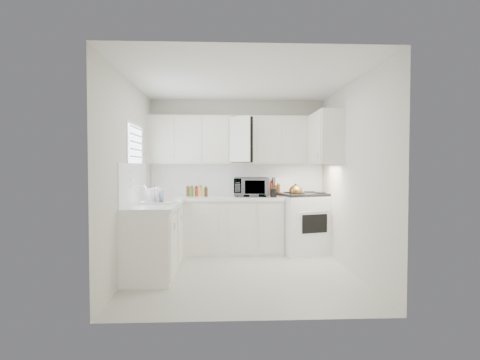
{
  "coord_description": "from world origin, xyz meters",
  "views": [
    {
      "loc": [
        -0.28,
        -5.27,
        1.46
      ],
      "look_at": [
        0.0,
        0.7,
        1.25
      ],
      "focal_mm": 29.59,
      "sensor_mm": 36.0,
      "label": 1
    }
  ],
  "objects": [
    {
      "name": "stove",
      "position": [
        1.11,
        1.3,
        0.64
      ],
      "size": [
        1.0,
        0.9,
        1.29
      ],
      "primitive_type": null,
      "rotation": [
        0.0,
        0.0,
        0.29
      ],
      "color": "white",
      "rests_on": "floor"
    },
    {
      "name": "spice_left_3",
      "position": [
        -0.62,
        1.33,
        1.02
      ],
      "size": [
        0.06,
        0.06,
        0.13
      ],
      "primitive_type": "cylinder",
      "color": "gold",
      "rests_on": "countertop_back"
    },
    {
      "name": "spice_left_4",
      "position": [
        -0.55,
        1.42,
        1.02
      ],
      "size": [
        0.06,
        0.06,
        0.13
      ],
      "primitive_type": "cylinder",
      "color": "brown",
      "rests_on": "countertop_back"
    },
    {
      "name": "sink",
      "position": [
        -1.19,
        0.55,
        1.07
      ],
      "size": [
        0.42,
        0.38,
        0.3
      ],
      "primitive_type": null,
      "color": "gray",
      "rests_on": "countertop_left"
    },
    {
      "name": "lower_cabinets_left",
      "position": [
        -1.2,
        0.2,
        0.45
      ],
      "size": [
        0.6,
        1.6,
        0.9
      ],
      "primitive_type": null,
      "color": "silver",
      "rests_on": "floor"
    },
    {
      "name": "dish_rack",
      "position": [
        -1.13,
        0.09,
        1.07
      ],
      "size": [
        0.51,
        0.43,
        0.24
      ],
      "primitive_type": null,
      "rotation": [
        0.0,
        0.0,
        -0.26
      ],
      "color": "white",
      "rests_on": "countertop_left"
    },
    {
      "name": "backsplash_left",
      "position": [
        -1.49,
        0.2,
        1.23
      ],
      "size": [
        0.02,
        1.6,
        0.55
      ],
      "primitive_type": "cube",
      "color": "white",
      "rests_on": "wall_left"
    },
    {
      "name": "floor",
      "position": [
        0.0,
        0.0,
        0.0
      ],
      "size": [
        3.2,
        3.2,
        0.0
      ],
      "primitive_type": "plane",
      "color": "beige",
      "rests_on": "ground"
    },
    {
      "name": "upper_cabinets_right",
      "position": [
        1.33,
        0.82,
        1.5
      ],
      "size": [
        0.33,
        0.9,
        0.8
      ],
      "primitive_type": null,
      "color": "silver",
      "rests_on": "wall_right"
    },
    {
      "name": "sauce_right_0",
      "position": [
        0.58,
        1.46,
        1.05
      ],
      "size": [
        0.06,
        0.06,
        0.19
      ],
      "primitive_type": "cylinder",
      "color": "red",
      "rests_on": "countertop_back"
    },
    {
      "name": "wall_left",
      "position": [
        -1.5,
        0.0,
        1.3
      ],
      "size": [
        0.0,
        3.2,
        3.2
      ],
      "primitive_type": "plane",
      "rotation": [
        1.57,
        0.0,
        1.57
      ],
      "color": "silver",
      "rests_on": "ground"
    },
    {
      "name": "lower_cabinets_back",
      "position": [
        -0.39,
        1.3,
        0.45
      ],
      "size": [
        2.22,
        0.6,
        0.9
      ],
      "primitive_type": null,
      "color": "silver",
      "rests_on": "floor"
    },
    {
      "name": "paper_towel",
      "position": [
        0.03,
        1.48,
        1.08
      ],
      "size": [
        0.12,
        0.12,
        0.27
      ],
      "primitive_type": "cylinder",
      "color": "white",
      "rests_on": "countertop_back"
    },
    {
      "name": "rice_cooker",
      "position": [
        0.05,
        1.42,
        1.07
      ],
      "size": [
        0.25,
        0.25,
        0.24
      ],
      "primitive_type": null,
      "rotation": [
        0.0,
        0.0,
        0.06
      ],
      "color": "white",
      "rests_on": "countertop_back"
    },
    {
      "name": "backsplash_back",
      "position": [
        0.0,
        1.59,
        1.23
      ],
      "size": [
        2.98,
        0.02,
        0.55
      ],
      "primitive_type": "cube",
      "color": "white",
      "rests_on": "wall_back"
    },
    {
      "name": "sauce_right_1",
      "position": [
        0.64,
        1.4,
        1.05
      ],
      "size": [
        0.06,
        0.06,
        0.19
      ],
      "primitive_type": "cylinder",
      "color": "gold",
      "rests_on": "countertop_back"
    },
    {
      "name": "microwave",
      "position": [
        0.22,
        1.34,
        1.14
      ],
      "size": [
        0.59,
        0.35,
        0.39
      ],
      "primitive_type": "imported",
      "rotation": [
        0.0,
        0.0,
        -0.06
      ],
      "color": "gray",
      "rests_on": "countertop_back"
    },
    {
      "name": "sauce_right_2",
      "position": [
        0.69,
        1.46,
        1.05
      ],
      "size": [
        0.06,
        0.06,
        0.19
      ],
      "primitive_type": "cylinder",
      "color": "brown",
      "rests_on": "countertop_back"
    },
    {
      "name": "spice_left_1",
      "position": [
        -0.78,
        1.33,
        1.02
      ],
      "size": [
        0.06,
        0.06,
        0.13
      ],
      "primitive_type": "cylinder",
      "color": "#457E2A",
      "rests_on": "countertop_back"
    },
    {
      "name": "utensil_crock",
      "position": [
        0.57,
        1.12,
        1.12
      ],
      "size": [
        0.14,
        0.14,
        0.34
      ],
      "primitive_type": null,
      "rotation": [
        0.0,
        0.0,
        0.24
      ],
      "color": "black",
      "rests_on": "countertop_back"
    },
    {
      "name": "tea_kettle",
      "position": [
        0.93,
        1.14,
        1.06
      ],
      "size": [
        0.3,
        0.27,
        0.24
      ],
      "primitive_type": null,
      "rotation": [
        0.0,
        0.0,
        0.17
      ],
      "color": "olive",
      "rests_on": "stove"
    },
    {
      "name": "spice_left_2",
      "position": [
        -0.7,
        1.42,
        1.02
      ],
      "size": [
        0.06,
        0.06,
        0.13
      ],
      "primitive_type": "cylinder",
      "color": "red",
      "rests_on": "countertop_back"
    },
    {
      "name": "spice_left_0",
      "position": [
        -0.85,
        1.42,
        1.02
      ],
      "size": [
        0.06,
        0.06,
        0.13
      ],
      "primitive_type": "cylinder",
      "color": "brown",
      "rests_on": "countertop_back"
    },
    {
      "name": "frying_pan",
      "position": [
        1.29,
        1.46,
        0.97
      ],
      "size": [
        0.46,
        0.55,
        0.04
      ],
      "primitive_type": null,
      "rotation": [
        0.0,
        0.0,
        -0.43
      ],
      "color": "black",
      "rests_on": "stove"
    },
    {
      "name": "upper_cabinets_back",
      "position": [
        0.0,
        1.44,
        1.5
      ],
      "size": [
        3.0,
        0.33,
        0.8
      ],
      "primitive_type": null,
      "color": "silver",
      "rests_on": "wall_back"
    },
    {
      "name": "wall_front",
      "position": [
        0.0,
        -1.6,
        1.3
      ],
      "size": [
        3.0,
        0.0,
        3.0
      ],
      "primitive_type": "plane",
      "rotation": [
        -1.57,
        0.0,
        0.0
      ],
      "color": "silver",
      "rests_on": "ground"
    },
    {
      "name": "wall_right",
      "position": [
        1.5,
        0.0,
        1.3
      ],
      "size": [
        0.0,
        3.2,
        3.2
      ],
      "primitive_type": "plane",
      "rotation": [
        1.57,
        0.0,
        -1.57
      ],
      "color": "silver",
      "rests_on": "ground"
    },
    {
      "name": "wall_back",
      "position": [
        0.0,
        1.6,
        1.3
      ],
      "size": [
        3.0,
        0.0,
        3.0
      ],
      "primitive_type": "plane",
      "rotation": [
        1.57,
        0.0,
        0.0
      ],
      "color": "silver",
      "rests_on": "ground"
    },
    {
      "name": "ceiling",
      "position": [
        0.0,
        0.0,
        2.6
      ],
      "size": [
        3.2,
        3.2,
        0.0
      ],
      "primitive_type": "plane",
      "rotation": [
        3.14,
        0.0,
        0.0
      ],
      "color": "white",
      "rests_on": "ground"
    },
    {
      "name": "countertop_back",
      "position": [
        -0.39,
        1.29,
        0.93
      ],
      "size": [
        2.24,
        0.64,
        0.05
      ],
      "primitive_type": "cube",
      "color": "white",
      "rests_on": "lower_cabinets_back"
    },
    {
      "name": "countertop_left",
      "position": [
        -1.19,
        0.2,
        0.93
      ],
      "size": [
        0.64,
        1.62,
        0.05
      ],
      "primitive_type": "cube",
      "color": "white",
      "rests_on": "lower_cabinets_left"
    },
    {
      "name": "window_blinds",
      "position": [
        -1.48,
        0.35,
        1.55
      ],
      "size": [
        0.06,
        0.96,
        1.06
      ],
      "primitive_type": null,
      "color": "white",
      "rests_on": "wall_left"
    }
  ]
}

